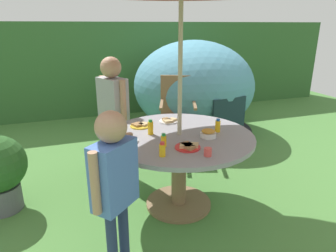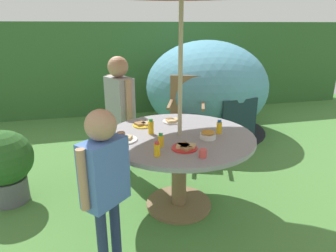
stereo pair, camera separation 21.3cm
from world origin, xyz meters
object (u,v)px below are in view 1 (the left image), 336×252
(garden_table, at_px, (179,151))
(juice_bottle_near_right, at_px, (151,128))
(plate_mid_left, at_px, (125,140))
(cup_near, at_px, (208,152))
(snack_bowl, at_px, (208,133))
(wooden_chair, at_px, (178,111))
(plate_back_edge, at_px, (169,121))
(child_in_blue_shirt, at_px, (114,175))
(juice_bottle_far_left, at_px, (162,150))
(dome_tent, at_px, (194,86))
(plate_far_right, at_px, (188,146))
(child_in_grey_shirt, at_px, (113,101))
(juice_bottle_near_left, at_px, (218,126))
(plate_center_front, at_px, (140,125))
(juice_bottle_center_back, at_px, (164,141))

(garden_table, distance_m, juice_bottle_near_right, 0.33)
(garden_table, xyz_separation_m, plate_mid_left, (-0.48, -0.02, 0.17))
(plate_mid_left, xyz_separation_m, cup_near, (0.51, -0.47, 0.02))
(snack_bowl, height_order, juice_bottle_near_right, juice_bottle_near_right)
(wooden_chair, bearing_deg, plate_mid_left, -107.12)
(garden_table, xyz_separation_m, plate_back_edge, (0.03, 0.36, 0.17))
(wooden_chair, relative_size, cup_near, 16.48)
(child_in_blue_shirt, bearing_deg, juice_bottle_far_left, -12.63)
(dome_tent, xyz_separation_m, plate_mid_left, (-1.47, -1.98, 0.02))
(plate_far_right, height_order, plate_back_edge, same)
(snack_bowl, bearing_deg, cup_near, -116.66)
(plate_back_edge, bearing_deg, child_in_grey_shirt, 130.65)
(plate_back_edge, distance_m, juice_bottle_near_right, 0.38)
(garden_table, relative_size, juice_bottle_near_left, 10.82)
(child_in_blue_shirt, bearing_deg, plate_mid_left, 30.53)
(wooden_chair, xyz_separation_m, juice_bottle_near_left, (-0.09, -1.22, 0.21))
(dome_tent, distance_m, juice_bottle_far_left, 2.67)
(snack_bowl, xyz_separation_m, plate_mid_left, (-0.68, 0.12, -0.02))
(plate_center_front, relative_size, juice_bottle_near_right, 1.41)
(plate_far_right, distance_m, plate_center_front, 0.66)
(snack_bowl, distance_m, plate_mid_left, 0.69)
(child_in_blue_shirt, distance_m, juice_bottle_far_left, 0.44)
(garden_table, bearing_deg, plate_mid_left, -178.13)
(dome_tent, relative_size, plate_back_edge, 11.75)
(plate_far_right, relative_size, cup_near, 3.27)
(plate_far_right, bearing_deg, juice_bottle_center_back, 150.97)
(garden_table, distance_m, child_in_blue_shirt, 0.91)
(child_in_blue_shirt, distance_m, plate_center_front, 0.99)
(snack_bowl, bearing_deg, plate_back_edge, 109.65)
(plate_back_edge, bearing_deg, wooden_chair, 63.48)
(plate_mid_left, height_order, juice_bottle_center_back, juice_bottle_center_back)
(garden_table, bearing_deg, cup_near, -86.01)
(dome_tent, height_order, plate_mid_left, dome_tent)
(plate_center_front, distance_m, juice_bottle_far_left, 0.69)
(juice_bottle_far_left, distance_m, juice_bottle_center_back, 0.18)
(child_in_blue_shirt, distance_m, plate_back_edge, 1.18)
(juice_bottle_near_right, xyz_separation_m, juice_bottle_far_left, (-0.05, -0.47, -0.01))
(plate_back_edge, xyz_separation_m, plate_center_front, (-0.30, -0.04, -0.00))
(plate_far_right, relative_size, juice_bottle_center_back, 1.85)
(dome_tent, bearing_deg, child_in_grey_shirt, -150.90)
(plate_mid_left, xyz_separation_m, juice_bottle_far_left, (0.20, -0.36, 0.04))
(child_in_grey_shirt, height_order, plate_mid_left, child_in_grey_shirt)
(child_in_grey_shirt, distance_m, cup_near, 1.44)
(juice_bottle_near_left, bearing_deg, dome_tent, 72.05)
(child_in_grey_shirt, distance_m, plate_mid_left, 0.91)
(child_in_grey_shirt, bearing_deg, child_in_blue_shirt, -34.69)
(dome_tent, xyz_separation_m, cup_near, (-0.96, -2.45, 0.04))
(snack_bowl, bearing_deg, dome_tent, 69.43)
(dome_tent, bearing_deg, plate_center_front, -135.67)
(snack_bowl, height_order, plate_back_edge, snack_bowl)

